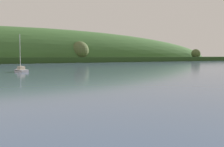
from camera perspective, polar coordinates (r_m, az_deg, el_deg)
The scene contains 2 objects.
far_shoreline_hill at distance 222.68m, azimuth -17.35°, elevation 2.45°, with size 521.57×110.40×56.09m.
sailboat_far_left at distance 87.78m, azimuth -19.34°, elevation 0.55°, with size 3.58×7.82×12.84m.
Camera 1 is at (-19.00, -8.17, 5.03)m, focal length 41.87 mm.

